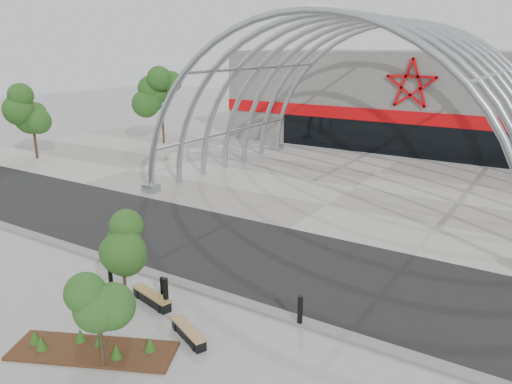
% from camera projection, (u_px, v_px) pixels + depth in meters
% --- Properties ---
extents(ground, '(140.00, 140.00, 0.00)m').
position_uv_depth(ground, '(198.00, 286.00, 18.32)').
color(ground, gray).
rests_on(ground, ground).
extents(road, '(140.00, 7.00, 0.02)m').
position_uv_depth(road, '(250.00, 253.00, 21.15)').
color(road, black).
rests_on(road, ground).
extents(forecourt, '(60.00, 17.00, 0.04)m').
position_uv_depth(forecourt, '(356.00, 188.00, 30.86)').
color(forecourt, gray).
rests_on(forecourt, ground).
extents(kerb, '(60.00, 0.50, 0.12)m').
position_uv_depth(kerb, '(193.00, 287.00, 18.11)').
color(kerb, slate).
rests_on(kerb, ground).
extents(arena_building, '(34.00, 15.24, 8.00)m').
position_uv_depth(arena_building, '(434.00, 98.00, 44.25)').
color(arena_building, slate).
rests_on(arena_building, ground).
extents(vault_canopy, '(20.80, 15.80, 20.36)m').
position_uv_depth(vault_canopy, '(356.00, 188.00, 30.86)').
color(vault_canopy, '#979DA2').
rests_on(vault_canopy, ground).
extents(planting_bed, '(4.91, 3.32, 0.50)m').
position_uv_depth(planting_bed, '(91.00, 348.00, 14.36)').
color(planting_bed, '#391E12').
rests_on(planting_bed, ground).
extents(street_tree_0, '(1.46, 1.46, 3.34)m').
position_uv_depth(street_tree_0, '(122.00, 244.00, 15.88)').
color(street_tree_0, black).
rests_on(street_tree_0, ground).
extents(street_tree_1, '(1.30, 1.30, 3.08)m').
position_uv_depth(street_tree_1, '(97.00, 295.00, 13.06)').
color(street_tree_1, black).
rests_on(street_tree_1, ground).
extents(bench_0, '(1.92, 0.83, 0.39)m').
position_uv_depth(bench_0, '(152.00, 298.00, 17.01)').
color(bench_0, black).
rests_on(bench_0, ground).
extents(bench_1, '(1.75, 1.06, 0.37)m').
position_uv_depth(bench_1, '(189.00, 334.00, 14.97)').
color(bench_1, black).
rests_on(bench_1, ground).
extents(bollard_0, '(0.15, 0.15, 0.94)m').
position_uv_depth(bollard_0, '(112.00, 259.00, 19.46)').
color(bollard_0, black).
rests_on(bollard_0, ground).
extents(bollard_1, '(0.15, 0.15, 0.95)m').
position_uv_depth(bollard_1, '(111.00, 283.00, 17.54)').
color(bollard_1, black).
rests_on(bollard_1, ground).
extents(bollard_2, '(0.14, 0.14, 0.89)m').
position_uv_depth(bollard_2, '(162.00, 289.00, 17.13)').
color(bollard_2, black).
rests_on(bollard_2, ground).
extents(bollard_3, '(0.18, 0.18, 1.13)m').
position_uv_depth(bollard_3, '(166.00, 294.00, 16.55)').
color(bollard_3, black).
rests_on(bollard_3, ground).
extents(bollard_4, '(0.17, 0.17, 1.04)m').
position_uv_depth(bollard_4, '(300.00, 311.00, 15.57)').
color(bollard_4, black).
rests_on(bollard_4, ground).
extents(bg_tree_0, '(3.00, 3.00, 6.45)m').
position_uv_depth(bg_tree_0, '(161.00, 91.00, 43.49)').
color(bg_tree_0, '#312116').
rests_on(bg_tree_0, ground).
extents(bg_tree_2, '(2.55, 2.55, 5.38)m').
position_uv_depth(bg_tree_2, '(31.00, 109.00, 37.67)').
color(bg_tree_2, black).
rests_on(bg_tree_2, ground).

